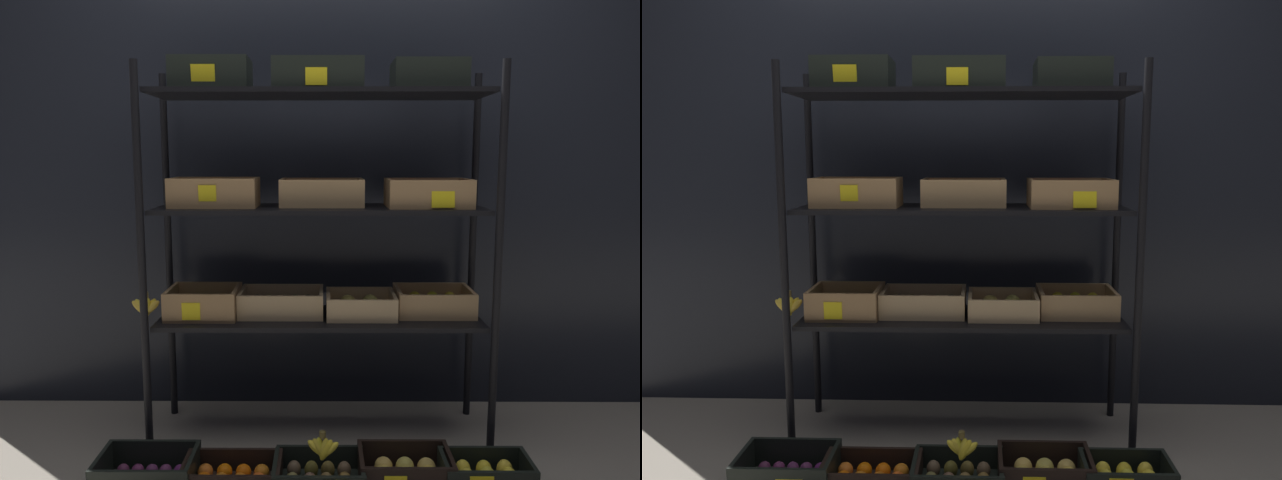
# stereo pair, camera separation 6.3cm
# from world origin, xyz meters

# --- Properties ---
(ground_plane) EXTENTS (10.00, 10.00, 0.00)m
(ground_plane) POSITION_xyz_m (0.00, 0.00, 0.00)
(ground_plane) COLOR gray
(storefront_wall) EXTENTS (3.84, 0.12, 2.37)m
(storefront_wall) POSITION_xyz_m (0.00, 0.41, 1.19)
(storefront_wall) COLOR black
(storefront_wall) RESTS_ON ground_plane
(display_rack) EXTENTS (1.56, 0.45, 1.66)m
(display_rack) POSITION_xyz_m (-0.01, 0.01, 1.02)
(display_rack) COLOR black
(display_rack) RESTS_ON ground_plane
(crate_ground_plum) EXTENTS (0.37, 0.25, 0.13)m
(crate_ground_plum) POSITION_xyz_m (-0.66, -0.45, 0.05)
(crate_ground_plum) COLOR black
(crate_ground_plum) RESTS_ON ground_plane
(crate_ground_tangerine) EXTENTS (0.37, 0.22, 0.10)m
(crate_ground_tangerine) POSITION_xyz_m (-0.33, -0.44, 0.04)
(crate_ground_tangerine) COLOR black
(crate_ground_tangerine) RESTS_ON ground_plane
(crate_ground_kiwi) EXTENTS (0.35, 0.25, 0.11)m
(crate_ground_kiwi) POSITION_xyz_m (-0.00, -0.44, 0.04)
(crate_ground_kiwi) COLOR black
(crate_ground_kiwi) RESTS_ON ground_plane
(crate_ground_apple_gold) EXTENTS (0.36, 0.24, 0.12)m
(crate_ground_apple_gold) POSITION_xyz_m (0.33, -0.41, 0.05)
(crate_ground_apple_gold) COLOR black
(crate_ground_apple_gold) RESTS_ON ground_plane
(crate_ground_lemon) EXTENTS (0.34, 0.21, 0.11)m
(crate_ground_lemon) POSITION_xyz_m (0.64, -0.43, 0.05)
(crate_ground_lemon) COLOR black
(crate_ground_lemon) RESTS_ON ground_plane
(banana_bunch_loose) EXTENTS (0.14, 0.04, 0.12)m
(banana_bunch_loose) POSITION_xyz_m (0.01, -0.44, 0.16)
(banana_bunch_loose) COLOR brown
(banana_bunch_loose) RESTS_ON crate_ground_kiwi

